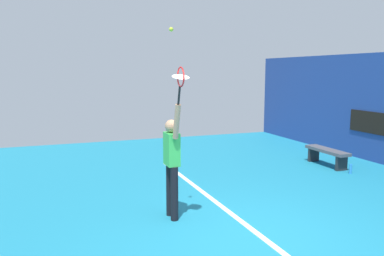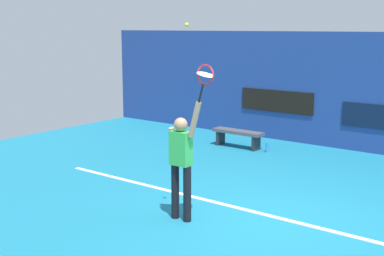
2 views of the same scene
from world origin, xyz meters
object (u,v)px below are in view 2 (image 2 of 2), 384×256
object	(u,v)px
tennis_ball	(187,25)
court_bench	(238,135)
tennis_racket	(205,77)
tennis_player	(181,159)
water_bottle	(267,147)

from	to	relation	value
tennis_ball	court_bench	world-z (taller)	tennis_ball
tennis_racket	court_bench	world-z (taller)	tennis_racket
tennis_player	court_bench	xyz separation A→B (m)	(-2.12, 4.96, -0.67)
tennis_player	tennis_ball	bearing A→B (deg)	-17.62
tennis_player	water_bottle	size ratio (longest dim) A/B	8.25
tennis_ball	court_bench	xyz separation A→B (m)	(-2.28, 5.01, -2.79)
tennis_player	court_bench	size ratio (longest dim) A/B	1.41
tennis_racket	tennis_ball	size ratio (longest dim) A/B	9.22
water_bottle	tennis_player	bearing A→B (deg)	-75.87
tennis_player	tennis_racket	size ratio (longest dim) A/B	3.16
tennis_player	tennis_racket	world-z (taller)	tennis_racket
tennis_player	tennis_racket	xyz separation A→B (m)	(0.47, -0.00, 1.35)
tennis_ball	water_bottle	xyz separation A→B (m)	(-1.40, 5.01, -3.01)
tennis_player	water_bottle	distance (m)	5.19
water_bottle	tennis_ball	bearing A→B (deg)	-74.34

